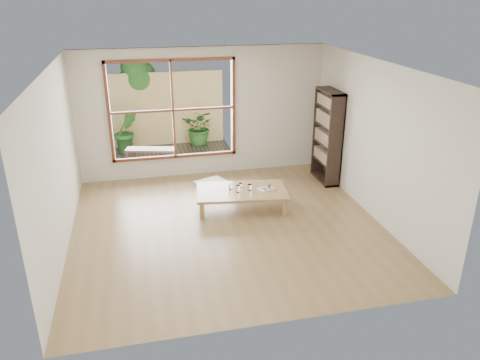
{
  "coord_description": "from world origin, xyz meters",
  "views": [
    {
      "loc": [
        -1.32,
        -6.73,
        3.66
      ],
      "look_at": [
        0.35,
        0.59,
        0.55
      ],
      "focal_mm": 35.0,
      "sensor_mm": 36.0,
      "label": 1
    }
  ],
  "objects_px": {
    "low_table": "(242,192)",
    "bookshelf": "(327,137)",
    "garden_bench": "(151,151)",
    "food_tray": "(266,188)"
  },
  "relations": [
    {
      "from": "low_table",
      "to": "food_tray",
      "type": "relative_size",
      "value": 5.34
    },
    {
      "from": "low_table",
      "to": "bookshelf",
      "type": "distance_m",
      "value": 2.24
    },
    {
      "from": "garden_bench",
      "to": "low_table",
      "type": "bearing_deg",
      "value": -46.73
    },
    {
      "from": "bookshelf",
      "to": "food_tray",
      "type": "distance_m",
      "value": 1.88
    },
    {
      "from": "low_table",
      "to": "garden_bench",
      "type": "distance_m",
      "value": 2.98
    },
    {
      "from": "low_table",
      "to": "food_tray",
      "type": "bearing_deg",
      "value": 0.05
    },
    {
      "from": "low_table",
      "to": "garden_bench",
      "type": "xyz_separation_m",
      "value": [
        -1.45,
        2.6,
        0.01
      ]
    },
    {
      "from": "bookshelf",
      "to": "garden_bench",
      "type": "bearing_deg",
      "value": 153.5
    },
    {
      "from": "food_tray",
      "to": "low_table",
      "type": "bearing_deg",
      "value": 155.88
    },
    {
      "from": "food_tray",
      "to": "bookshelf",
      "type": "bearing_deg",
      "value": 15.8
    }
  ]
}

